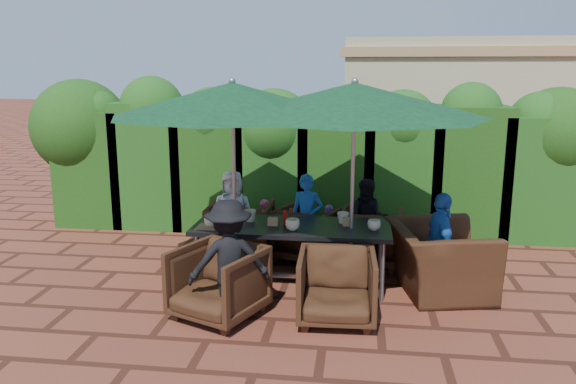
# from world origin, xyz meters

# --- Properties ---
(ground) EXTENTS (80.00, 80.00, 0.00)m
(ground) POSITION_xyz_m (0.00, 0.00, 0.00)
(ground) COLOR brown
(ground) RESTS_ON ground
(dining_table) EXTENTS (2.31, 0.90, 0.75)m
(dining_table) POSITION_xyz_m (0.08, -0.14, 0.67)
(dining_table) COLOR black
(dining_table) RESTS_ON ground
(umbrella_left) EXTENTS (2.84, 2.84, 2.46)m
(umbrella_left) POSITION_xyz_m (-0.59, -0.20, 2.21)
(umbrella_left) COLOR gray
(umbrella_left) RESTS_ON ground
(umbrella_right) EXTENTS (2.99, 2.99, 2.46)m
(umbrella_right) POSITION_xyz_m (0.78, -0.18, 2.21)
(umbrella_right) COLOR gray
(umbrella_right) RESTS_ON ground
(chair_far_left) EXTENTS (0.85, 0.80, 0.87)m
(chair_far_left) POSITION_xyz_m (-0.73, 0.78, 0.43)
(chair_far_left) COLOR black
(chair_far_left) RESTS_ON ground
(chair_far_mid) EXTENTS (0.98, 0.95, 0.79)m
(chair_far_mid) POSITION_xyz_m (0.16, 0.83, 0.40)
(chair_far_mid) COLOR black
(chair_far_mid) RESTS_ON ground
(chair_far_right) EXTENTS (0.89, 0.84, 0.82)m
(chair_far_right) POSITION_xyz_m (1.03, 0.74, 0.41)
(chair_far_right) COLOR black
(chair_far_right) RESTS_ON ground
(chair_near_left) EXTENTS (1.06, 1.03, 0.84)m
(chair_near_left) POSITION_xyz_m (-0.57, -1.13, 0.42)
(chair_near_left) COLOR black
(chair_near_left) RESTS_ON ground
(chair_near_right) EXTENTS (0.81, 0.76, 0.81)m
(chair_near_right) POSITION_xyz_m (0.66, -1.05, 0.40)
(chair_near_right) COLOR black
(chair_near_right) RESTS_ON ground
(chair_end_right) EXTENTS (1.00, 1.33, 1.05)m
(chair_end_right) POSITION_xyz_m (1.81, -0.11, 0.52)
(chair_end_right) COLOR black
(chair_end_right) RESTS_ON ground
(adult_far_left) EXTENTS (0.62, 0.40, 1.21)m
(adult_far_left) POSITION_xyz_m (-0.85, 0.79, 0.61)
(adult_far_left) COLOR white
(adult_far_left) RESTS_ON ground
(adult_far_mid) EXTENTS (0.47, 0.40, 1.19)m
(adult_far_mid) POSITION_xyz_m (0.17, 0.74, 0.60)
(adult_far_mid) COLOR blue
(adult_far_mid) RESTS_ON ground
(adult_far_right) EXTENTS (0.56, 0.36, 1.13)m
(adult_far_right) POSITION_xyz_m (0.99, 0.89, 0.56)
(adult_far_right) COLOR black
(adult_far_right) RESTS_ON ground
(adult_near_left) EXTENTS (0.90, 0.63, 1.28)m
(adult_near_left) POSITION_xyz_m (-0.43, -1.19, 0.64)
(adult_near_left) COLOR black
(adult_near_left) RESTS_ON ground
(adult_end_right) EXTENTS (0.47, 0.76, 1.21)m
(adult_end_right) POSITION_xyz_m (1.79, -0.23, 0.60)
(adult_end_right) COLOR blue
(adult_end_right) RESTS_ON ground
(child_left) EXTENTS (0.33, 0.29, 0.81)m
(child_left) POSITION_xyz_m (-0.41, 0.87, 0.40)
(child_left) COLOR #D0496E
(child_left) RESTS_ON ground
(child_right) EXTENTS (0.30, 0.26, 0.73)m
(child_right) POSITION_xyz_m (0.46, 0.96, 0.37)
(child_right) COLOR #7D479B
(child_right) RESTS_ON ground
(pedestrian_a) EXTENTS (1.76, 1.55, 1.86)m
(pedestrian_a) POSITION_xyz_m (1.30, 4.19, 0.93)
(pedestrian_a) COLOR #248733
(pedestrian_a) RESTS_ON ground
(pedestrian_b) EXTENTS (0.90, 0.77, 1.61)m
(pedestrian_b) POSITION_xyz_m (2.34, 4.30, 0.80)
(pedestrian_b) COLOR #D0496E
(pedestrian_b) RESTS_ON ground
(pedestrian_c) EXTENTS (1.14, 0.99, 1.64)m
(pedestrian_c) POSITION_xyz_m (3.43, 4.21, 0.82)
(pedestrian_c) COLOR gray
(pedestrian_c) RESTS_ON ground
(cup_a) EXTENTS (0.16, 0.16, 0.13)m
(cup_a) POSITION_xyz_m (-0.85, -0.31, 0.81)
(cup_a) COLOR beige
(cup_a) RESTS_ON dining_table
(cup_b) EXTENTS (0.15, 0.15, 0.15)m
(cup_b) POSITION_xyz_m (-0.44, -0.05, 0.82)
(cup_b) COLOR beige
(cup_b) RESTS_ON dining_table
(cup_c) EXTENTS (0.17, 0.17, 0.13)m
(cup_c) POSITION_xyz_m (0.11, -0.35, 0.82)
(cup_c) COLOR beige
(cup_c) RESTS_ON dining_table
(cup_d) EXTENTS (0.14, 0.14, 0.13)m
(cup_d) POSITION_xyz_m (0.68, 0.02, 0.82)
(cup_d) COLOR beige
(cup_d) RESTS_ON dining_table
(cup_e) EXTENTS (0.15, 0.15, 0.12)m
(cup_e) POSITION_xyz_m (1.04, -0.22, 0.81)
(cup_e) COLOR beige
(cup_e) RESTS_ON dining_table
(ketchup_bottle) EXTENTS (0.04, 0.04, 0.17)m
(ketchup_bottle) POSITION_xyz_m (-0.00, -0.14, 0.83)
(ketchup_bottle) COLOR #B20C0A
(ketchup_bottle) RESTS_ON dining_table
(sauce_bottle) EXTENTS (0.04, 0.04, 0.17)m
(sauce_bottle) POSITION_xyz_m (0.06, -0.02, 0.83)
(sauce_bottle) COLOR #4C230C
(sauce_bottle) RESTS_ON dining_table
(serving_tray) EXTENTS (0.35, 0.25, 0.02)m
(serving_tray) POSITION_xyz_m (-0.82, -0.36, 0.76)
(serving_tray) COLOR #8B6443
(serving_tray) RESTS_ON dining_table
(number_block_left) EXTENTS (0.12, 0.06, 0.10)m
(number_block_left) POSITION_xyz_m (-0.14, -0.19, 0.80)
(number_block_left) COLOR tan
(number_block_left) RESTS_ON dining_table
(number_block_right) EXTENTS (0.12, 0.06, 0.10)m
(number_block_right) POSITION_xyz_m (0.74, -0.09, 0.80)
(number_block_right) COLOR tan
(number_block_right) RESTS_ON dining_table
(hedge_wall) EXTENTS (9.10, 1.60, 2.45)m
(hedge_wall) POSITION_xyz_m (-0.21, 2.32, 1.31)
(hedge_wall) COLOR #1B3C10
(hedge_wall) RESTS_ON ground
(building) EXTENTS (6.20, 3.08, 3.20)m
(building) POSITION_xyz_m (3.50, 6.99, 1.61)
(building) COLOR tan
(building) RESTS_ON ground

